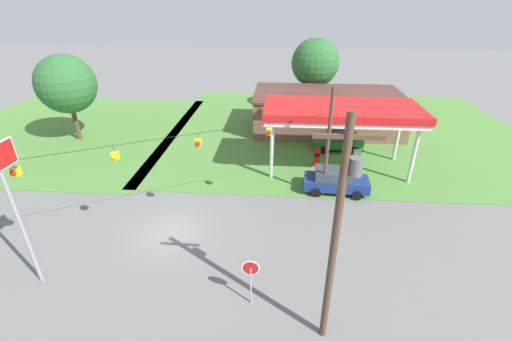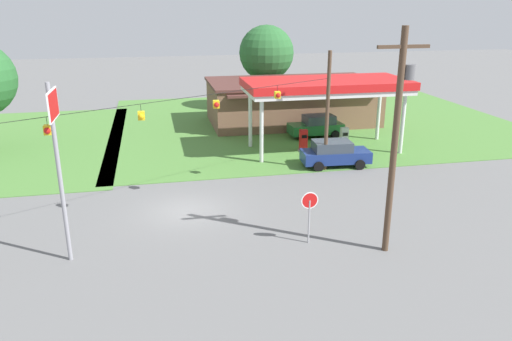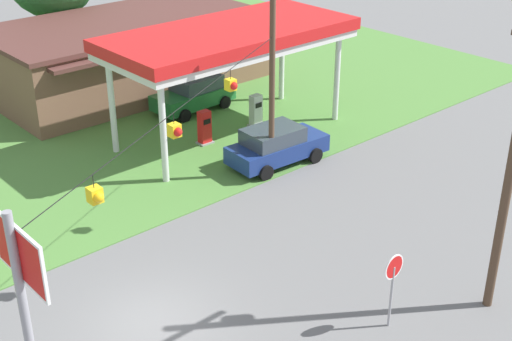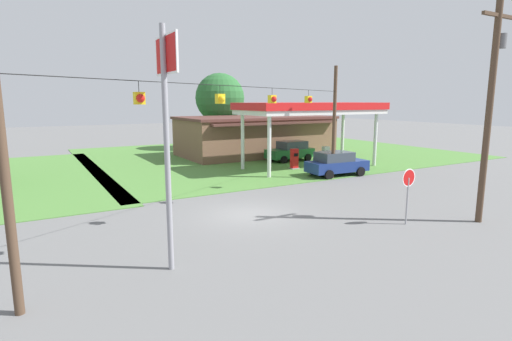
% 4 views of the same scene
% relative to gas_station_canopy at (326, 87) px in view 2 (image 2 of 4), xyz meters
% --- Properties ---
extents(ground_plane, '(160.00, 160.00, 0.00)m').
position_rel_gas_station_canopy_xyz_m(ground_plane, '(-10.96, -9.43, -4.75)').
color(ground_plane, slate).
extents(grass_verge_station_corner, '(36.00, 28.00, 0.04)m').
position_rel_gas_station_canopy_xyz_m(grass_verge_station_corner, '(2.00, 9.18, -4.73)').
color(grass_verge_station_corner, '#4C7F38').
rests_on(grass_verge_station_corner, ground).
extents(gas_station_canopy, '(11.78, 5.37, 5.26)m').
position_rel_gas_station_canopy_xyz_m(gas_station_canopy, '(0.00, 0.00, 0.00)').
color(gas_station_canopy, silver).
rests_on(gas_station_canopy, ground).
extents(gas_station_store, '(14.95, 8.56, 3.86)m').
position_rel_gas_station_canopy_xyz_m(gas_station_store, '(0.10, 9.17, -2.80)').
color(gas_station_store, brown).
rests_on(gas_station_store, ground).
extents(fuel_pump_near, '(0.71, 0.56, 1.65)m').
position_rel_gas_station_canopy_xyz_m(fuel_pump_near, '(-1.59, -0.00, -3.96)').
color(fuel_pump_near, gray).
rests_on(fuel_pump_near, ground).
extents(fuel_pump_far, '(0.71, 0.56, 1.65)m').
position_rel_gas_station_canopy_xyz_m(fuel_pump_far, '(1.59, -0.00, -3.96)').
color(fuel_pump_far, gray).
rests_on(fuel_pump_far, ground).
extents(car_at_pumps_front, '(4.64, 2.32, 1.76)m').
position_rel_gas_station_canopy_xyz_m(car_at_pumps_front, '(-0.58, -3.80, -3.84)').
color(car_at_pumps_front, navy).
rests_on(car_at_pumps_front, ground).
extents(car_at_pumps_rear, '(4.46, 2.27, 1.81)m').
position_rel_gas_station_canopy_xyz_m(car_at_pumps_rear, '(0.68, 3.81, -3.82)').
color(car_at_pumps_rear, '#1E602D').
rests_on(car_at_pumps_rear, ground).
extents(stop_sign_roadside, '(0.80, 0.08, 2.50)m').
position_rel_gas_station_canopy_xyz_m(stop_sign_roadside, '(-5.67, -14.25, -2.93)').
color(stop_sign_roadside, '#99999E').
rests_on(stop_sign_roadside, ground).
extents(stop_sign_overhead, '(0.22, 1.97, 7.64)m').
position_rel_gas_station_canopy_xyz_m(stop_sign_overhead, '(-16.15, -13.68, 0.61)').
color(stop_sign_overhead, gray).
rests_on(stop_sign_overhead, ground).
extents(utility_pole_main, '(2.20, 0.44, 9.69)m').
position_rel_gas_station_canopy_xyz_m(utility_pole_main, '(-2.48, -15.64, 0.67)').
color(utility_pole_main, '#4C3828').
rests_on(utility_pole_main, ground).
extents(signal_span_gantry, '(19.26, 10.24, 7.73)m').
position_rel_gas_station_canopy_xyz_m(signal_span_gantry, '(-10.96, -9.44, -0.51)').
color(signal_span_gantry, '#4C3828').
rests_on(signal_span_gantry, ground).
extents(tree_behind_station, '(5.44, 5.44, 8.43)m').
position_rel_gas_station_canopy_xyz_m(tree_behind_station, '(-0.91, 15.34, 0.95)').
color(tree_behind_station, '#4C3828').
rests_on(tree_behind_station, ground).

